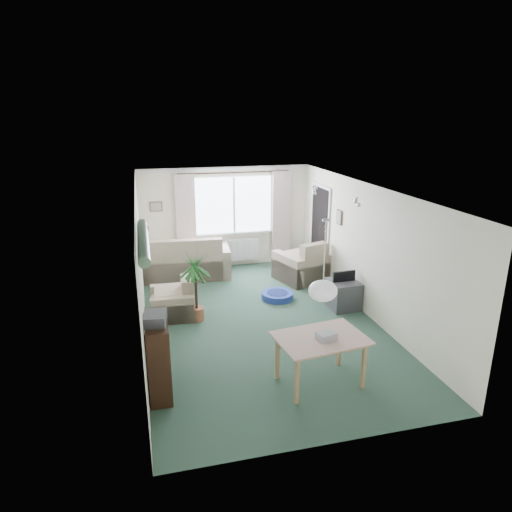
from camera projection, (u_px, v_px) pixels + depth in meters
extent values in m
plane|color=#2A4739|center=(260.00, 322.00, 8.19)|extent=(6.50, 6.50, 0.00)
cube|color=white|center=(234.00, 205.00, 10.77)|extent=(1.80, 0.03, 1.30)
cube|color=black|center=(234.00, 173.00, 10.46)|extent=(2.60, 0.03, 0.03)
cube|color=beige|center=(186.00, 218.00, 10.48)|extent=(0.45, 0.08, 2.00)
cube|color=beige|center=(281.00, 213.00, 11.01)|extent=(0.45, 0.08, 2.00)
cube|color=white|center=(235.00, 250.00, 11.06)|extent=(1.20, 0.10, 0.55)
cube|color=black|center=(320.00, 231.00, 10.38)|extent=(0.03, 0.95, 2.00)
sphere|color=white|center=(323.00, 291.00, 5.66)|extent=(0.36, 0.36, 0.36)
cylinder|color=#196626|center=(143.00, 240.00, 4.93)|extent=(1.60, 1.60, 0.12)
sphere|color=silver|center=(315.00, 188.00, 8.65)|extent=(0.20, 0.20, 0.20)
sphere|color=silver|center=(357.00, 198.00, 7.62)|extent=(0.20, 0.20, 0.20)
cube|color=brown|center=(156.00, 207.00, 10.33)|extent=(0.28, 0.03, 0.22)
cube|color=brown|center=(339.00, 217.00, 9.29)|extent=(0.03, 0.24, 0.30)
cube|color=beige|center=(186.00, 256.00, 10.35)|extent=(2.01, 1.17, 0.97)
cube|color=beige|center=(303.00, 260.00, 10.13)|extent=(1.28, 1.24, 0.93)
cube|color=#BFAD90|center=(172.00, 297.00, 8.33)|extent=(0.80, 0.84, 0.72)
cube|color=black|center=(202.00, 267.00, 10.52)|extent=(0.87, 0.51, 0.38)
cube|color=brown|center=(206.00, 255.00, 10.48)|extent=(0.12, 0.05, 0.16)
cube|color=black|center=(158.00, 356.00, 6.03)|extent=(0.29, 0.86, 1.05)
cube|color=#38383D|center=(155.00, 318.00, 5.75)|extent=(0.33, 0.39, 0.14)
cylinder|color=#1A4C28|center=(196.00, 287.00, 8.08)|extent=(0.58, 0.58, 1.28)
cube|color=#996C53|center=(320.00, 361.00, 6.25)|extent=(1.18, 0.86, 0.68)
cube|color=#B0AFBA|center=(326.00, 337.00, 6.07)|extent=(0.29, 0.23, 0.12)
cube|color=#353439|center=(343.00, 294.00, 8.72)|extent=(0.56, 0.61, 0.54)
cylinder|color=navy|center=(277.00, 296.00, 9.19)|extent=(0.64, 0.64, 0.13)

